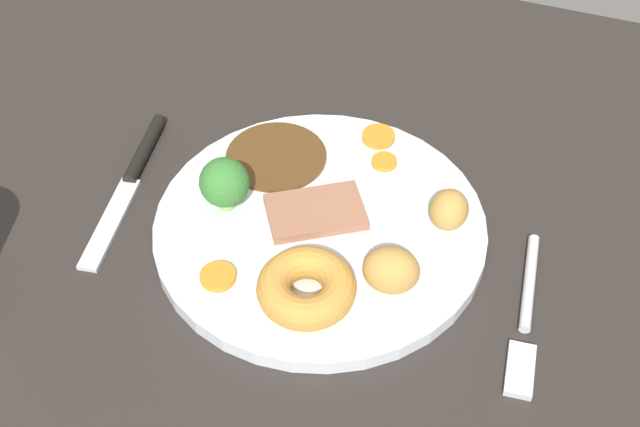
# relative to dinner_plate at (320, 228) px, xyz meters

# --- Properties ---
(dining_table) EXTENTS (1.20, 0.84, 0.04)m
(dining_table) POSITION_rel_dinner_plate_xyz_m (0.01, 0.01, -0.02)
(dining_table) COLOR #2B2623
(dining_table) RESTS_ON ground
(dinner_plate) EXTENTS (0.28, 0.28, 0.01)m
(dinner_plate) POSITION_rel_dinner_plate_xyz_m (0.00, 0.00, 0.00)
(dinner_plate) COLOR white
(dinner_plate) RESTS_ON dining_table
(gravy_pool) EXTENTS (0.09, 0.09, 0.00)m
(gravy_pool) POSITION_rel_dinner_plate_xyz_m (0.06, -0.06, 0.01)
(gravy_pool) COLOR #563819
(gravy_pool) RESTS_ON dinner_plate
(meat_slice_main) EXTENTS (0.09, 0.09, 0.01)m
(meat_slice_main) POSITION_rel_dinner_plate_xyz_m (0.00, -0.01, 0.01)
(meat_slice_main) COLOR #9E664C
(meat_slice_main) RESTS_ON dinner_plate
(yorkshire_pudding) EXTENTS (0.08, 0.08, 0.03)m
(yorkshire_pudding) POSITION_rel_dinner_plate_xyz_m (-0.02, 0.08, 0.02)
(yorkshire_pudding) COLOR #C68938
(yorkshire_pudding) RESTS_ON dinner_plate
(roast_potato_left) EXTENTS (0.03, 0.04, 0.03)m
(roast_potato_left) POSITION_rel_dinner_plate_xyz_m (-0.10, -0.03, 0.02)
(roast_potato_left) COLOR #BC8C42
(roast_potato_left) RESTS_ON dinner_plate
(roast_potato_right) EXTENTS (0.05, 0.04, 0.04)m
(roast_potato_right) POSITION_rel_dinner_plate_xyz_m (-0.07, 0.04, 0.03)
(roast_potato_right) COLOR #BC8C42
(roast_potato_right) RESTS_ON dinner_plate
(carrot_coin_front) EXTENTS (0.02, 0.02, 0.00)m
(carrot_coin_front) POSITION_rel_dinner_plate_xyz_m (-0.03, -0.09, 0.01)
(carrot_coin_front) COLOR orange
(carrot_coin_front) RESTS_ON dinner_plate
(carrot_coin_back) EXTENTS (0.03, 0.03, 0.01)m
(carrot_coin_back) POSITION_rel_dinner_plate_xyz_m (0.05, 0.08, 0.01)
(carrot_coin_back) COLOR orange
(carrot_coin_back) RESTS_ON dinner_plate
(carrot_coin_side) EXTENTS (0.03, 0.03, 0.01)m
(carrot_coin_side) POSITION_rel_dinner_plate_xyz_m (-0.01, -0.11, 0.01)
(carrot_coin_side) COLOR orange
(carrot_coin_side) RESTS_ON dinner_plate
(broccoli_floret) EXTENTS (0.04, 0.04, 0.05)m
(broccoli_floret) POSITION_rel_dinner_plate_xyz_m (0.08, 0.01, 0.03)
(broccoli_floret) COLOR #8CB766
(broccoli_floret) RESTS_ON dinner_plate
(fork) EXTENTS (0.03, 0.15, 0.01)m
(fork) POSITION_rel_dinner_plate_xyz_m (-0.18, 0.03, -0.00)
(fork) COLOR silver
(fork) RESTS_ON dining_table
(knife) EXTENTS (0.04, 0.18, 0.01)m
(knife) POSITION_rel_dinner_plate_xyz_m (0.18, -0.00, -0.00)
(knife) COLOR black
(knife) RESTS_ON dining_table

